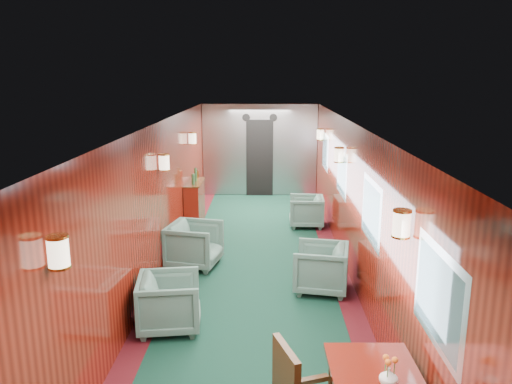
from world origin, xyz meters
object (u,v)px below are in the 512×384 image
armchair_right_far (306,211)px  armchair_left_near (170,303)px  credenza (195,203)px  armchair_left_far (195,245)px  armchair_right_near (321,268)px

armchair_right_far → armchair_left_near: bearing=-22.2°
credenza → armchair_left_near: (0.32, -4.50, -0.13)m
armchair_left_far → armchair_right_far: armchair_left_far is taller
armchair_left_far → armchair_right_near: bearing=-103.1°
armchair_left_near → armchair_left_far: 2.11m
credenza → armchair_right_near: 4.06m
credenza → armchair_right_near: (2.32, -3.33, -0.12)m
credenza → armchair_left_near: credenza is taller
credenza → armchair_left_near: size_ratio=1.57×
credenza → armchair_left_far: bearing=-82.1°
armchair_left_near → armchair_right_near: armchair_right_near is taller
credenza → armchair_right_near: credenza is taller
armchair_left_far → armchair_right_far: size_ratio=1.15×
armchair_left_near → armchair_right_far: size_ratio=1.08×
armchair_left_near → armchair_right_near: 2.32m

